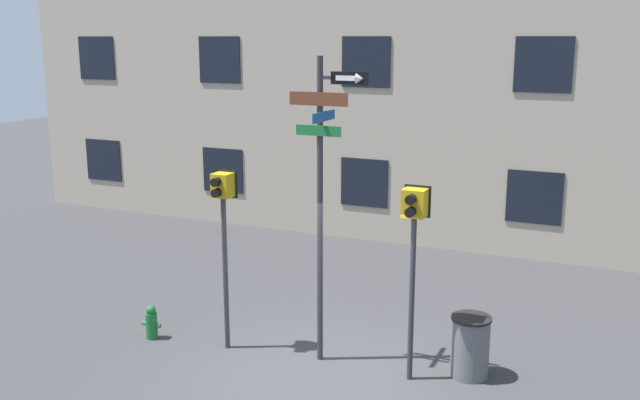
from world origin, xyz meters
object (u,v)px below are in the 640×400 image
object	(u,v)px
street_sign_pole	(323,186)
pedestrian_signal_left	(223,214)
trash_bin	(470,346)
pedestrian_signal_right	(414,231)
fire_hydrant	(151,322)

from	to	relation	value
street_sign_pole	pedestrian_signal_left	bearing A→B (deg)	-171.97
street_sign_pole	trash_bin	xyz separation A→B (m)	(2.19, 0.39, -2.29)
pedestrian_signal_right	trash_bin	size ratio (longest dim) A/B	3.10
street_sign_pole	fire_hydrant	xyz separation A→B (m)	(-2.92, -0.42, -2.48)
pedestrian_signal_right	pedestrian_signal_left	bearing A→B (deg)	-177.00
pedestrian_signal_right	trash_bin	xyz separation A→B (m)	(0.77, 0.46, -1.79)
street_sign_pole	trash_bin	world-z (taller)	street_sign_pole
pedestrian_signal_left	trash_bin	bearing A→B (deg)	9.27
street_sign_pole	pedestrian_signal_left	size ratio (longest dim) A/B	1.60
pedestrian_signal_left	fire_hydrant	distance (m)	2.37
fire_hydrant	trash_bin	xyz separation A→B (m)	(5.11, 0.81, 0.19)
fire_hydrant	trash_bin	distance (m)	5.18
pedestrian_signal_right	fire_hydrant	world-z (taller)	pedestrian_signal_right
fire_hydrant	pedestrian_signal_right	bearing A→B (deg)	4.64
pedestrian_signal_left	fire_hydrant	bearing A→B (deg)	-171.70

